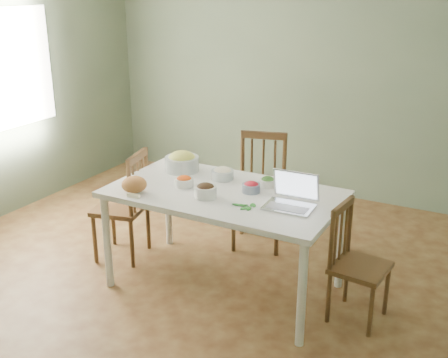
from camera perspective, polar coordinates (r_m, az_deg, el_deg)
The scene contains 17 objects.
floor at distance 4.60m, azimuth -3.16°, elevation -10.79°, with size 5.00×5.00×0.00m, color #502C17.
wall_back at distance 6.30m, azimuth 8.73°, elevation 10.58°, with size 5.00×0.00×2.70m, color slate.
dining_table at distance 4.37m, azimuth 0.00°, elevation -6.32°, with size 1.76×0.99×0.82m, color white, non-canonical shape.
chair_far at distance 5.03m, azimuth 3.65°, elevation -1.40°, with size 0.46×0.44×1.04m, color #4C2C1A, non-canonical shape.
chair_left at distance 4.91m, azimuth -10.70°, elevation -2.68°, with size 0.43×0.41×0.98m, color #4C2C1A, non-canonical shape.
chair_right at distance 4.08m, azimuth 13.97°, elevation -8.63°, with size 0.39×0.37×0.87m, color #4C2C1A, non-canonical shape.
bread_boule at distance 4.22m, azimuth -9.28°, elevation -0.56°, with size 0.19×0.19×0.12m, color #C27F43.
butter_stick at distance 4.14m, azimuth -9.36°, elevation -1.72°, with size 0.10×0.03×0.03m, color #FFF2C5.
bowl_squash at distance 4.65m, azimuth -4.37°, elevation 1.83°, with size 0.29×0.29×0.17m, color #E2D667, non-canonical shape.
bowl_carrot at distance 4.31m, azimuth -4.17°, elevation -0.23°, with size 0.15×0.15×0.08m, color #D74D0D, non-canonical shape.
bowl_onion at distance 4.45m, azimuth -0.17°, elevation 0.60°, with size 0.18×0.18×0.10m, color #ECE6C5, non-canonical shape.
bowl_mushroom at distance 4.07m, azimuth -1.93°, elevation -1.20°, with size 0.16×0.16×0.11m, color black, non-canonical shape.
bowl_redpep at distance 4.18m, azimuth 2.83°, elevation -0.83°, with size 0.14×0.14×0.08m, color red, non-canonical shape.
bowl_broccoli at distance 4.30m, azimuth 4.54°, elevation -0.28°, with size 0.13×0.13×0.08m, color #286022, non-canonical shape.
flatbread at distance 4.40m, azimuth 6.31°, elevation -0.32°, with size 0.19×0.19×0.02m, color tan.
basil_bunch at distance 3.93m, azimuth 2.00°, elevation -2.69°, with size 0.19×0.19×0.02m, color #0C520F, non-canonical shape.
laptop at distance 3.88m, azimuth 6.78°, elevation -1.40°, with size 0.34×0.30×0.24m, color silver, non-canonical shape.
Camera 1 is at (2.10, -3.36, 2.34)m, focal length 44.15 mm.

